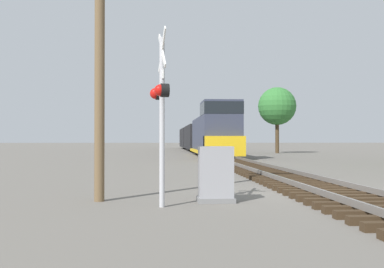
% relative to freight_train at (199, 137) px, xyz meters
% --- Properties ---
extents(ground_plane, '(400.00, 400.00, 0.00)m').
position_rel_freight_train_xyz_m(ground_plane, '(0.00, -43.08, -1.85)').
color(ground_plane, '#666059').
extents(rail_track_bed, '(2.60, 160.00, 0.31)m').
position_rel_freight_train_xyz_m(rail_track_bed, '(0.00, -43.08, -1.72)').
color(rail_track_bed, '#382819').
rests_on(rail_track_bed, ground).
extents(freight_train, '(3.00, 49.68, 4.52)m').
position_rel_freight_train_xyz_m(freight_train, '(0.00, 0.00, 0.00)').
color(freight_train, '#33384C').
rests_on(freight_train, ground).
extents(crossing_signal_near, '(0.45, 1.01, 4.01)m').
position_rel_freight_train_xyz_m(crossing_signal_near, '(-4.62, -45.25, 0.53)').
color(crossing_signal_near, '#B7B7BC').
rests_on(crossing_signal_near, ground).
extents(relay_cabinet, '(0.90, 0.67, 1.36)m').
position_rel_freight_train_xyz_m(relay_cabinet, '(-3.29, -44.50, -1.19)').
color(relay_cabinet, slate).
rests_on(relay_cabinet, ground).
extents(utility_pole, '(1.80, 0.25, 8.63)m').
position_rel_freight_train_xyz_m(utility_pole, '(-6.14, -44.18, 2.63)').
color(utility_pole, brown).
rests_on(utility_pole, ground).
extents(tree_mid_background, '(4.23, 4.23, 7.39)m').
position_rel_freight_train_xyz_m(tree_mid_background, '(8.28, -5.96, 3.39)').
color(tree_mid_background, '#473521').
rests_on(tree_mid_background, ground).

